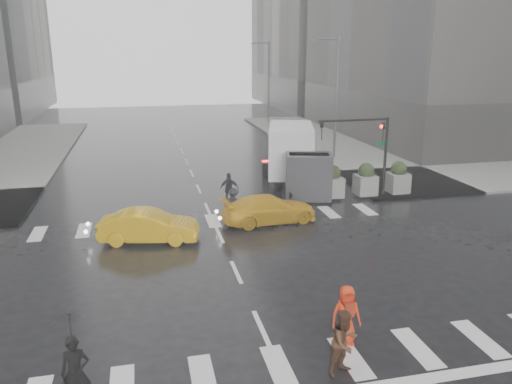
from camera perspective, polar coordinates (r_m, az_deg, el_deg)
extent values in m
plane|color=black|center=(18.93, -2.28, -9.13)|extent=(120.00, 120.00, 0.00)
cube|color=slate|center=(41.91, 20.01, 4.01)|extent=(35.00, 35.00, 0.15)
cube|color=#302D2B|center=(54.69, 23.33, 8.51)|extent=(26.05, 26.05, 4.40)
cube|color=#302D2B|center=(79.85, 10.96, 11.43)|extent=(26.05, 26.05, 4.40)
cylinder|color=black|center=(28.70, 14.55, 3.81)|extent=(0.16, 0.16, 4.50)
cylinder|color=black|center=(27.48, 11.11, 8.06)|extent=(4.00, 0.12, 0.12)
imported|color=black|center=(28.34, 14.30, 6.66)|extent=(0.16, 0.20, 1.00)
imported|color=black|center=(26.88, 7.52, 6.97)|extent=(0.16, 0.20, 1.00)
sphere|color=#FF190C|center=(28.25, 14.16, 7.26)|extent=(0.20, 0.20, 0.20)
cube|color=#0D5E2D|center=(28.83, 14.38, 5.40)|extent=(0.90, 0.03, 0.22)
cylinder|color=#59595B|center=(37.79, 9.15, 10.37)|extent=(0.20, 0.20, 9.00)
cylinder|color=#59595B|center=(37.30, 8.11, 16.96)|extent=(1.80, 0.12, 0.12)
cube|color=#59595B|center=(36.99, 6.75, 16.86)|extent=(0.50, 0.22, 0.15)
cylinder|color=#59595B|center=(56.77, 1.45, 12.33)|extent=(0.20, 0.20, 9.00)
cylinder|color=#59595B|center=(56.45, 0.56, 16.69)|extent=(1.80, 0.12, 0.12)
cube|color=#59595B|center=(56.24, -0.37, 16.59)|extent=(0.50, 0.22, 0.15)
cube|color=slate|center=(28.01, 8.68, 0.59)|extent=(1.10, 1.10, 1.10)
sphere|color=black|center=(27.81, 8.75, 2.18)|extent=(0.90, 0.90, 0.90)
cube|color=slate|center=(28.79, 12.39, 0.82)|extent=(1.10, 1.10, 1.10)
sphere|color=black|center=(28.60, 12.48, 2.36)|extent=(0.90, 0.90, 0.90)
cube|color=slate|center=(29.69, 15.88, 1.03)|extent=(1.10, 1.10, 1.10)
sphere|color=black|center=(29.50, 16.00, 2.53)|extent=(0.90, 0.90, 0.90)
imported|color=black|center=(12.81, -19.94, -18.81)|extent=(0.67, 0.45, 1.81)
imported|color=black|center=(12.24, -20.43, -14.60)|extent=(0.99, 1.01, 0.88)
imported|color=#4E2D1B|center=(13.37, 10.10, -16.56)|extent=(1.05, 0.96, 1.75)
imported|color=red|center=(14.57, 10.24, -13.66)|extent=(0.89, 0.60, 1.75)
cube|color=#992810|center=(14.29, 10.58, -13.04)|extent=(0.29, 0.18, 0.40)
imported|color=black|center=(26.59, -3.08, 0.33)|extent=(1.10, 0.75, 1.76)
imported|color=black|center=(24.62, -2.56, -1.26)|extent=(1.06, 1.06, 1.50)
imported|color=#EBAA0C|center=(22.05, -12.14, -3.84)|extent=(4.42, 2.26, 1.39)
imported|color=#EBAA0C|center=(23.96, 1.54, -1.95)|extent=(4.22, 2.28, 1.33)
cube|color=white|center=(30.60, 3.98, 4.91)|extent=(2.57, 4.93, 2.90)
cube|color=#2C2C30|center=(27.60, 6.01, 1.83)|extent=(2.47, 1.93, 2.47)
cube|color=black|center=(27.43, 6.05, 3.35)|extent=(2.15, 0.97, 0.97)
cylinder|color=black|center=(27.28, 3.87, -0.15)|extent=(0.30, 0.97, 0.97)
cylinder|color=black|center=(28.00, 8.28, 0.14)|extent=(0.30, 0.97, 0.97)
cylinder|color=black|center=(29.47, 2.54, 1.08)|extent=(0.30, 0.97, 0.97)
cylinder|color=black|center=(30.13, 6.67, 1.32)|extent=(0.30, 0.97, 0.97)
cylinder|color=black|center=(32.28, 1.12, 2.41)|extent=(0.30, 0.97, 0.97)
cylinder|color=black|center=(32.89, 4.93, 2.61)|extent=(0.30, 0.97, 0.97)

